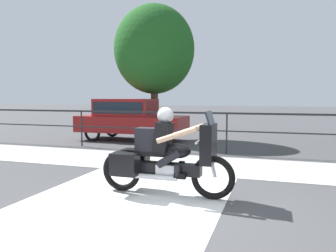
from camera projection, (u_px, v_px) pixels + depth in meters
The scene contains 7 objects.
ground_plane at pixel (179, 209), 5.08m from camera, with size 120.00×120.00×0.00m, color #424244.
sidewalk_band at pixel (216, 165), 8.30m from camera, with size 44.00×2.40×0.01m, color #A8A59E.
crosswalk_band at pixel (116, 207), 5.19m from camera, with size 3.29×6.00×0.01m, color silver.
fence_railing at pixel (227, 121), 9.96m from camera, with size 36.00×0.05×1.27m.
motorcycle at pixel (164, 156), 5.78m from camera, with size 2.46×0.76×1.57m.
parked_car at pixel (130, 117), 13.14m from camera, with size 4.31×1.79×1.66m.
tree_behind_car at pixel (154, 50), 13.25m from camera, with size 3.25×3.25×5.44m.
Camera 1 is at (1.36, -4.76, 1.74)m, focal length 35.00 mm.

